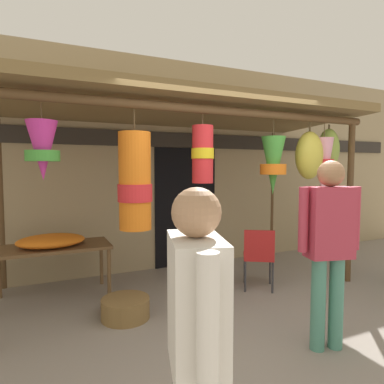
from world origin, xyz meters
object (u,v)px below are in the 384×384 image
folding_chair (259,253)px  flower_heap_on_table (52,241)px  display_table (54,251)px  shopper_by_bananas (329,238)px  vendor_in_orange (196,337)px  wicker_basket_by_table (125,308)px

folding_chair → flower_heap_on_table: bearing=162.8°
display_table → folding_chair: 2.68m
display_table → folding_chair: folding_chair is taller
shopper_by_bananas → vendor_in_orange: bearing=-152.5°
flower_heap_on_table → vendor_in_orange: (0.45, -3.21, 0.17)m
display_table → folding_chair: (2.54, -0.86, -0.10)m
display_table → wicker_basket_by_table: display_table is taller
folding_chair → shopper_by_bananas: shopper_by_bananas is taller
flower_heap_on_table → folding_chair: bearing=-17.2°
wicker_basket_by_table → vendor_in_orange: (-0.24, -2.32, 0.82)m
flower_heap_on_table → display_table: bearing=79.7°
wicker_basket_by_table → shopper_by_bananas: shopper_by_bananas is taller
display_table → flower_heap_on_table: flower_heap_on_table is taller
wicker_basket_by_table → flower_heap_on_table: bearing=127.8°
flower_heap_on_table → folding_chair: (2.55, -0.79, -0.25)m
folding_chair → vendor_in_orange: (-2.10, -2.42, 0.43)m
vendor_in_orange → shopper_by_bananas: shopper_by_bananas is taller
display_table → wicker_basket_by_table: (0.68, -0.96, -0.49)m
wicker_basket_by_table → vendor_in_orange: vendor_in_orange is taller
wicker_basket_by_table → vendor_in_orange: bearing=-95.9°
vendor_in_orange → wicker_basket_by_table: bearing=84.1°
vendor_in_orange → folding_chair: bearing=49.1°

